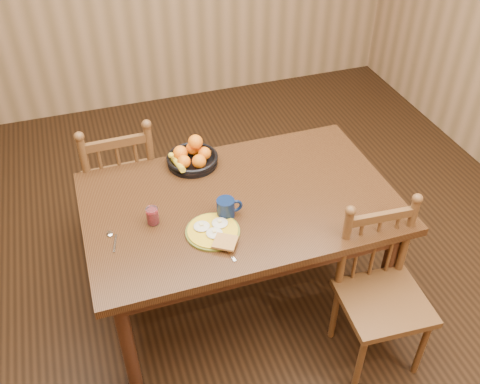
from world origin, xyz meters
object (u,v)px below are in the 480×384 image
object	(u,v)px
chair_far	(122,187)
coffee_mug	(227,208)
fruit_bowl	(192,157)
chair_near	(381,294)
dining_table	(240,212)
breakfast_plate	(213,231)

from	to	relation	value
chair_far	coffee_mug	bearing A→B (deg)	119.57
coffee_mug	fruit_bowl	size ratio (longest dim) A/B	0.46
chair_near	fruit_bowl	xyz separation A→B (m)	(-0.71, 0.96, 0.35)
chair_far	chair_near	bearing A→B (deg)	130.76
chair_near	coffee_mug	world-z (taller)	chair_near
dining_table	breakfast_plate	size ratio (longest dim) A/B	5.21
breakfast_plate	fruit_bowl	world-z (taller)	fruit_bowl
fruit_bowl	chair_near	bearing A→B (deg)	-53.53
chair_far	breakfast_plate	distance (m)	0.97
coffee_mug	chair_near	bearing A→B (deg)	-36.11
coffee_mug	dining_table	bearing A→B (deg)	43.42
chair_near	breakfast_plate	bearing A→B (deg)	157.22
chair_near	fruit_bowl	world-z (taller)	chair_near
coffee_mug	breakfast_plate	bearing A→B (deg)	-133.95
dining_table	fruit_bowl	distance (m)	0.43
dining_table	chair_near	world-z (taller)	chair_near
chair_near	coffee_mug	bearing A→B (deg)	147.62
breakfast_plate	chair_far	bearing A→B (deg)	112.09
dining_table	chair_far	xyz separation A→B (m)	(-0.55, 0.66, -0.19)
chair_far	coffee_mug	xyz separation A→B (m)	(0.45, -0.76, 0.33)
chair_far	coffee_mug	distance (m)	0.94
coffee_mug	fruit_bowl	xyz separation A→B (m)	(-0.05, 0.48, -0.00)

